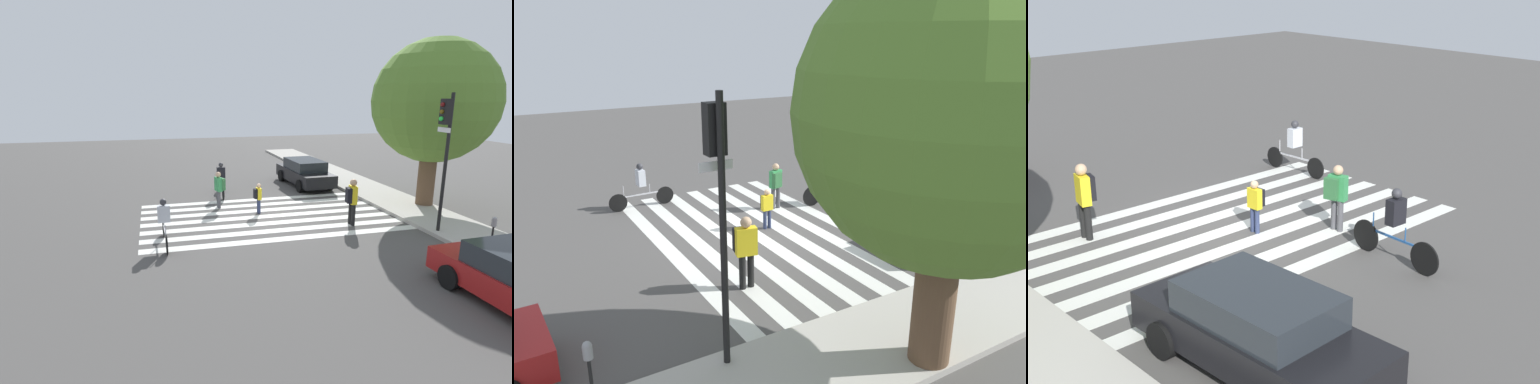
% 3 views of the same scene
% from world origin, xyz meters
% --- Properties ---
extents(ground_plane, '(60.00, 60.00, 0.00)m').
position_xyz_m(ground_plane, '(0.00, 0.00, 0.00)').
color(ground_plane, '#4C4947').
extents(sidewalk_curb, '(36.00, 2.50, 0.14)m').
position_xyz_m(sidewalk_curb, '(0.00, 6.25, 0.07)').
color(sidewalk_curb, '#ADA89E').
rests_on(sidewalk_curb, ground_plane).
extents(crosswalk_stripes, '(5.76, 10.00, 0.01)m').
position_xyz_m(crosswalk_stripes, '(-0.00, 0.00, 0.00)').
color(crosswalk_stripes, silver).
rests_on(crosswalk_stripes, ground_plane).
extents(traffic_light, '(0.60, 0.50, 4.93)m').
position_xyz_m(traffic_light, '(3.55, 5.21, 3.45)').
color(traffic_light, black).
rests_on(traffic_light, ground_plane).
extents(parking_meter, '(0.15, 0.15, 1.35)m').
position_xyz_m(parking_meter, '(5.85, 5.34, 1.00)').
color(parking_meter, black).
rests_on(parking_meter, ground_plane).
extents(street_tree, '(5.11, 5.11, 7.14)m').
position_xyz_m(street_tree, '(0.38, 7.11, 4.55)').
color(street_tree, brown).
rests_on(street_tree, ground_plane).
extents(pedestrian_adult_tall_backpack, '(0.48, 0.44, 1.60)m').
position_xyz_m(pedestrian_adult_tall_backpack, '(-1.76, -1.66, 0.94)').
color(pedestrian_adult_tall_backpack, '#4C4C51').
rests_on(pedestrian_adult_tall_backpack, ground_plane).
extents(pedestrian_child_with_backpack, '(0.36, 0.30, 1.27)m').
position_xyz_m(pedestrian_child_with_backpack, '(-0.55, -0.23, 0.74)').
color(pedestrian_child_with_backpack, navy).
rests_on(pedestrian_child_with_backpack, ground_plane).
extents(pedestrian_adult_yellow_jacket, '(0.53, 0.47, 1.78)m').
position_xyz_m(pedestrian_adult_yellow_jacket, '(1.82, 2.81, 1.04)').
color(pedestrian_adult_yellow_jacket, black).
rests_on(pedestrian_adult_yellow_jacket, ground_plane).
extents(cyclist_far_lane, '(2.34, 0.41, 1.65)m').
position_xyz_m(cyclist_far_lane, '(-3.83, -1.23, 0.87)').
color(cyclist_far_lane, black).
rests_on(cyclist_far_lane, ground_plane).
extents(cyclist_mid_street, '(2.29, 0.41, 1.58)m').
position_xyz_m(cyclist_mid_street, '(2.18, -4.14, 0.86)').
color(cyclist_mid_street, black).
rests_on(cyclist_mid_street, ground_plane).
extents(car_parked_silver_sedan, '(4.46, 2.00, 1.42)m').
position_xyz_m(car_parked_silver_sedan, '(-4.93, 3.54, 0.73)').
color(car_parked_silver_sedan, black).
rests_on(car_parked_silver_sedan, ground_plane).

